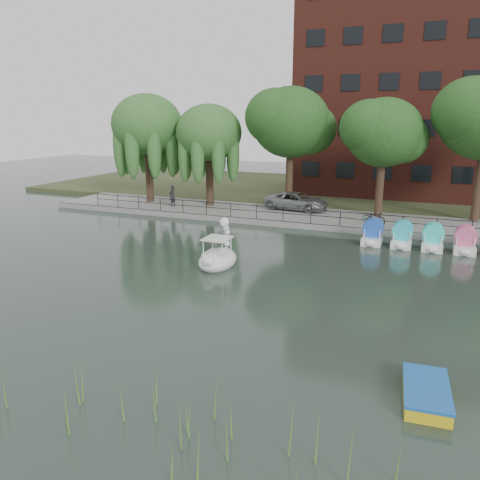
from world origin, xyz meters
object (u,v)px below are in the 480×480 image
Objects in this scene: bicycle at (374,217)px; swan_boat at (218,256)px; pedestrian at (172,194)px; yellow_rowboat at (426,393)px; minivan at (297,200)px.

swan_boat is at bearing 175.80° from bicycle.
swan_boat reaches higher than pedestrian.
swan_boat is at bearing 135.31° from yellow_rowboat.
bicycle is 0.87× the size of pedestrian.
bicycle is 0.58× the size of swan_boat.
bicycle is (6.28, -3.00, -0.29)m from minivan.
bicycle is 20.38m from yellow_rowboat.
pedestrian is (-9.85, -2.33, 0.20)m from minivan.
minivan reaches higher than yellow_rowboat.
pedestrian reaches higher than yellow_rowboat.
yellow_rowboat is (3.77, -20.02, -0.67)m from bicycle.
yellow_rowboat is at bearing -42.03° from swan_boat.
pedestrian reaches higher than minivan.
swan_boat is 13.47m from yellow_rowboat.
minivan is at bearing 109.32° from yellow_rowboat.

